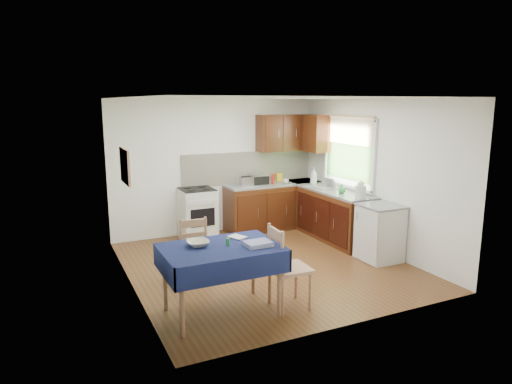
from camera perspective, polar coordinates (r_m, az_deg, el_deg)
name	(u,v)px	position (r m, az deg, el deg)	size (l,w,h in m)	color
floor	(266,265)	(7.05, 1.31, -9.09)	(4.20, 4.20, 0.00)	#543016
ceiling	(267,98)	(6.61, 1.41, 11.69)	(4.00, 4.20, 0.02)	white
wall_back	(217,166)	(8.62, -4.91, 3.21)	(4.00, 0.02, 2.50)	white
wall_front	(355,216)	(4.97, 12.29, -2.97)	(4.00, 0.02, 2.50)	white
wall_left	(128,196)	(6.10, -15.68, -0.50)	(0.02, 4.20, 2.50)	silver
wall_right	(375,175)	(7.81, 14.61, 2.05)	(0.02, 4.20, 2.50)	white
base_cabinets	(301,211)	(8.60, 5.67, -2.38)	(1.90, 2.30, 0.86)	black
worktop_back	(274,184)	(8.83, 2.21, 1.00)	(1.90, 0.60, 0.04)	slate
worktop_right	(336,192)	(8.20, 9.97, 0.04)	(0.60, 1.70, 0.04)	slate
worktop_corner	(302,182)	(9.14, 5.83, 1.31)	(0.60, 0.60, 0.04)	slate
splashback	(249,167)	(8.86, -0.93, 3.14)	(2.70, 0.02, 0.60)	white
upper_cabinets	(296,133)	(8.94, 4.98, 7.36)	(1.20, 0.85, 0.70)	black
stove	(197,213)	(8.33, -7.33, -2.67)	(0.60, 0.61, 0.92)	silver
window	(349,147)	(8.28, 11.49, 5.49)	(0.04, 1.48, 1.26)	#335623
fridge	(380,233)	(7.38, 15.23, -4.94)	(0.58, 0.60, 0.89)	silver
corkboard	(125,166)	(6.34, -16.05, 3.11)	(0.04, 0.62, 0.47)	#AD7756
dining_table	(221,255)	(5.30, -4.40, -7.90)	(1.35, 0.91, 0.82)	#0E0E39
chair_far	(191,247)	(6.31, -8.11, -6.88)	(0.43, 0.43, 0.94)	#AD7756
chair_near	(286,265)	(5.51, 3.78, -9.06)	(0.47, 0.47, 1.02)	#AD7756
toaster	(246,181)	(8.52, -1.21, 1.36)	(0.24, 0.15, 0.19)	silver
sandwich_press	(258,179)	(8.72, 0.28, 1.65)	(0.33, 0.29, 0.19)	black
sauce_bottle	(273,179)	(8.67, 2.08, 1.60)	(0.04, 0.04, 0.20)	red
yellow_packet	(279,177)	(9.06, 2.88, 1.89)	(0.12, 0.08, 0.16)	yellow
dish_rack	(329,187)	(8.38, 9.12, 0.62)	(0.42, 0.32, 0.20)	#949499
kettle	(361,191)	(7.55, 12.94, 0.13)	(0.18, 0.18, 0.30)	silver
cup	(286,181)	(8.79, 3.74, 1.37)	(0.11, 0.11, 0.09)	silver
soap_bottle_a	(314,176)	(8.71, 7.22, 1.99)	(0.12, 0.12, 0.32)	silver
soap_bottle_b	(314,179)	(8.78, 7.24, 1.65)	(0.09, 0.09, 0.20)	#1B49A0
soap_bottle_c	(342,189)	(7.93, 10.66, 0.38)	(0.12, 0.12, 0.16)	green
plate_bowl	(198,243)	(5.31, -7.26, -6.38)	(0.26, 0.26, 0.06)	beige
book	(233,238)	(5.53, -2.89, -5.82)	(0.15, 0.21, 0.02)	white
spice_jar	(228,242)	(5.29, -3.55, -6.24)	(0.04, 0.04, 0.09)	#258A38
tea_towel	(258,244)	(5.27, 0.24, -6.47)	(0.30, 0.23, 0.05)	navy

